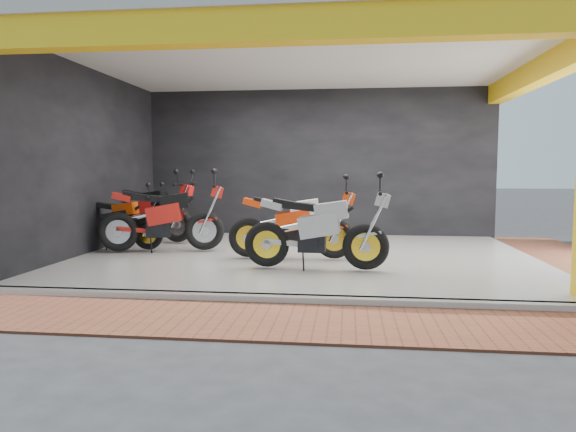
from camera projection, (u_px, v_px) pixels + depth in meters
The scene contains 14 objects.
ground at pixel (294, 285), 7.27m from camera, with size 80.00×80.00×0.00m, color #2D2D30.
showroom_floor at pixel (305, 258), 9.24m from camera, with size 8.00×6.00×0.10m, color silver.
showroom_ceiling at pixel (306, 56), 8.93m from camera, with size 8.40×6.40×0.20m, color beige.
back_wall at pixel (316, 165), 12.16m from camera, with size 8.20×0.20×3.50m, color black.
left_wall at pixel (87, 163), 9.57m from camera, with size 0.20×6.20×3.50m, color black.
header_beam_front at pixel (285, 26), 5.98m from camera, with size 8.40×0.30×0.40m, color yellow.
header_beam_right at pixel (547, 69), 8.49m from camera, with size 0.30×6.40×0.40m, color yellow.
floor_kerb at pixel (285, 299), 6.26m from camera, with size 8.00×0.20×0.10m, color silver.
paver_front at pixel (276, 321), 5.49m from camera, with size 9.00×1.40×0.03m, color brown.
moto_hero at pixel (335, 219), 8.65m from camera, with size 2.28×0.84×1.39m, color #ED3A0A, non-canonical shape.
moto_row_a at pixel (366, 224), 7.67m from camera, with size 2.34×0.87×1.43m, color #AFB3B7, non-canonical shape.
moto_row_b at pixel (204, 212), 9.57m from camera, with size 2.43×0.90×1.48m, color #B21913, non-canonical shape.
moto_row_c at pixel (148, 218), 9.64m from camera, with size 2.03×0.75×1.24m, color black, non-canonical shape.
moto_row_d at pixel (177, 208), 10.64m from camera, with size 2.42×0.89×1.48m, color red, non-canonical shape.
Camera 1 is at (0.75, -7.11, 1.63)m, focal length 32.00 mm.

